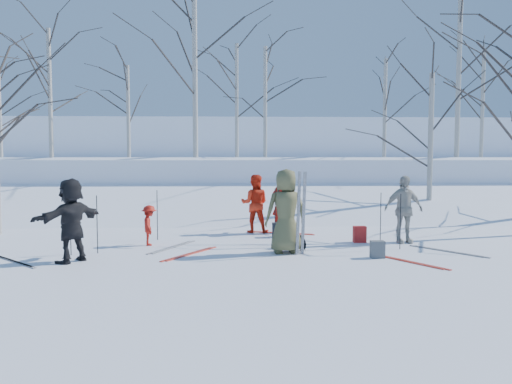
{
  "coord_description": "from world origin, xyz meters",
  "views": [
    {
      "loc": [
        -0.51,
        -11.57,
        2.21
      ],
      "look_at": [
        0.0,
        1.5,
        1.3
      ],
      "focal_mm": 35.0,
      "sensor_mm": 36.0,
      "label": 1
    }
  ],
  "objects_px": {
    "backpack_grey": "(377,249)",
    "skier_olive_center": "(286,211)",
    "dog": "(298,240)",
    "skier_redor_behind": "(255,204)",
    "skier_red_seated": "(149,225)",
    "backpack_red": "(360,234)",
    "backpack_dark": "(278,230)",
    "skier_red_north": "(282,204)",
    "skier_grey_west": "(71,220)",
    "skier_cream_east": "(403,209)"
  },
  "relations": [
    {
      "from": "skier_olive_center",
      "to": "dog",
      "type": "bearing_deg",
      "value": -136.28
    },
    {
      "from": "skier_olive_center",
      "to": "backpack_grey",
      "type": "relative_size",
      "value": 5.13
    },
    {
      "from": "skier_red_north",
      "to": "backpack_grey",
      "type": "height_order",
      "value": "skier_red_north"
    },
    {
      "from": "skier_grey_west",
      "to": "skier_red_north",
      "type": "bearing_deg",
      "value": 163.15
    },
    {
      "from": "backpack_red",
      "to": "backpack_dark",
      "type": "relative_size",
      "value": 1.05
    },
    {
      "from": "skier_red_north",
      "to": "backpack_red",
      "type": "bearing_deg",
      "value": 127.71
    },
    {
      "from": "skier_cream_east",
      "to": "skier_grey_west",
      "type": "height_order",
      "value": "skier_grey_west"
    },
    {
      "from": "skier_red_north",
      "to": "backpack_dark",
      "type": "distance_m",
      "value": 1.01
    },
    {
      "from": "skier_red_seated",
      "to": "skier_grey_west",
      "type": "bearing_deg",
      "value": 135.89
    },
    {
      "from": "skier_grey_west",
      "to": "skier_redor_behind",
      "type": "bearing_deg",
      "value": 169.25
    },
    {
      "from": "skier_red_seated",
      "to": "skier_grey_west",
      "type": "distance_m",
      "value": 2.36
    },
    {
      "from": "skier_red_seated",
      "to": "skier_cream_east",
      "type": "relative_size",
      "value": 0.58
    },
    {
      "from": "skier_cream_east",
      "to": "backpack_red",
      "type": "distance_m",
      "value": 1.29
    },
    {
      "from": "dog",
      "to": "skier_redor_behind",
      "type": "bearing_deg",
      "value": -117.78
    },
    {
      "from": "skier_redor_behind",
      "to": "skier_grey_west",
      "type": "distance_m",
      "value": 5.67
    },
    {
      "from": "skier_red_north",
      "to": "dog",
      "type": "relative_size",
      "value": 3.08
    },
    {
      "from": "skier_cream_east",
      "to": "backpack_grey",
      "type": "distance_m",
      "value": 2.34
    },
    {
      "from": "skier_red_north",
      "to": "backpack_dark",
      "type": "xyz_separation_m",
      "value": [
        -0.17,
        -0.75,
        -0.65
      ]
    },
    {
      "from": "skier_redor_behind",
      "to": "backpack_dark",
      "type": "bearing_deg",
      "value": 132.16
    },
    {
      "from": "skier_olive_center",
      "to": "skier_red_north",
      "type": "height_order",
      "value": "skier_olive_center"
    },
    {
      "from": "skier_redor_behind",
      "to": "backpack_dark",
      "type": "relative_size",
      "value": 4.27
    },
    {
      "from": "skier_red_north",
      "to": "backpack_dark",
      "type": "height_order",
      "value": "skier_red_north"
    },
    {
      "from": "skier_redor_behind",
      "to": "skier_red_north",
      "type": "bearing_deg",
      "value": 177.38
    },
    {
      "from": "backpack_grey",
      "to": "backpack_dark",
      "type": "bearing_deg",
      "value": 123.43
    },
    {
      "from": "backpack_red",
      "to": "skier_olive_center",
      "type": "bearing_deg",
      "value": -146.49
    },
    {
      "from": "skier_redor_behind",
      "to": "skier_red_seated",
      "type": "xyz_separation_m",
      "value": [
        -2.73,
        -2.06,
        -0.35
      ]
    },
    {
      "from": "skier_red_north",
      "to": "dog",
      "type": "bearing_deg",
      "value": 82.74
    },
    {
      "from": "dog",
      "to": "backpack_grey",
      "type": "distance_m",
      "value": 1.94
    },
    {
      "from": "skier_olive_center",
      "to": "skier_red_north",
      "type": "xyz_separation_m",
      "value": [
        0.19,
        3.04,
        -0.12
      ]
    },
    {
      "from": "skier_cream_east",
      "to": "backpack_red",
      "type": "relative_size",
      "value": 4.16
    },
    {
      "from": "skier_cream_east",
      "to": "skier_grey_west",
      "type": "bearing_deg",
      "value": -171.33
    },
    {
      "from": "skier_olive_center",
      "to": "skier_grey_west",
      "type": "distance_m",
      "value": 4.69
    },
    {
      "from": "backpack_dark",
      "to": "dog",
      "type": "bearing_deg",
      "value": -80.4
    },
    {
      "from": "skier_redor_behind",
      "to": "skier_grey_west",
      "type": "xyz_separation_m",
      "value": [
        -4.02,
        -4.0,
        0.04
      ]
    },
    {
      "from": "backpack_red",
      "to": "backpack_dark",
      "type": "xyz_separation_m",
      "value": [
        -2.04,
        0.92,
        -0.01
      ]
    },
    {
      "from": "skier_red_seated",
      "to": "backpack_red",
      "type": "height_order",
      "value": "skier_red_seated"
    },
    {
      "from": "dog",
      "to": "skier_olive_center",
      "type": "bearing_deg",
      "value": 4.87
    },
    {
      "from": "skier_cream_east",
      "to": "skier_grey_west",
      "type": "relative_size",
      "value": 0.98
    },
    {
      "from": "skier_red_north",
      "to": "backpack_grey",
      "type": "distance_m",
      "value": 4.14
    },
    {
      "from": "skier_olive_center",
      "to": "skier_cream_east",
      "type": "height_order",
      "value": "skier_olive_center"
    },
    {
      "from": "skier_olive_center",
      "to": "skier_red_north",
      "type": "relative_size",
      "value": 1.15
    },
    {
      "from": "backpack_grey",
      "to": "skier_olive_center",
      "type": "bearing_deg",
      "value": 161.77
    },
    {
      "from": "skier_red_north",
      "to": "dog",
      "type": "distance_m",
      "value": 2.7
    },
    {
      "from": "skier_cream_east",
      "to": "backpack_dark",
      "type": "xyz_separation_m",
      "value": [
        -3.14,
        1.05,
        -0.67
      ]
    },
    {
      "from": "skier_olive_center",
      "to": "skier_redor_behind",
      "type": "xyz_separation_m",
      "value": [
        -0.6,
        3.18,
        -0.12
      ]
    },
    {
      "from": "skier_redor_behind",
      "to": "skier_red_seated",
      "type": "relative_size",
      "value": 1.68
    },
    {
      "from": "skier_cream_east",
      "to": "backpack_grey",
      "type": "relative_size",
      "value": 4.6
    },
    {
      "from": "skier_cream_east",
      "to": "skier_red_north",
      "type": "bearing_deg",
      "value": 142.67
    },
    {
      "from": "skier_red_north",
      "to": "skier_red_seated",
      "type": "height_order",
      "value": "skier_red_north"
    },
    {
      "from": "skier_red_seated",
      "to": "backpack_red",
      "type": "bearing_deg",
      "value": -97.85
    }
  ]
}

